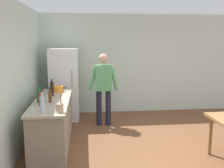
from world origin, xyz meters
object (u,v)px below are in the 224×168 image
refrigerator (64,85)px  bottle_beer_brown (50,97)px  cooking_pot (57,89)px  bottle_wine_dark (52,89)px  utensil_jar (60,108)px  bottle_sauce_red (40,100)px  person (104,85)px  bottle_wine_green (39,95)px  bottle_water_clear (42,104)px

refrigerator → bottle_beer_brown: refrigerator is taller
cooking_pot → bottle_wine_dark: size_ratio=1.18×
utensil_jar → bottle_sauce_red: size_ratio=1.33×
person → refrigerator: bearing=149.8°
utensil_jar → bottle_beer_brown: utensil_jar is taller
person → bottle_wine_green: (-1.26, -1.27, 0.07)m
utensil_jar → bottle_wine_green: (-0.44, 0.68, 0.07)m
cooking_pot → bottle_beer_brown: (-0.01, -0.96, 0.05)m
refrigerator → bottle_wine_dark: bearing=-96.2°
person → bottle_wine_dark: size_ratio=5.00×
bottle_sauce_red → cooking_pot: bearing=82.8°
bottle_water_clear → bottle_beer_brown: (0.04, 0.62, -0.02)m
refrigerator → bottle_wine_green: bearing=-99.5°
utensil_jar → bottle_water_clear: (-0.28, 0.06, 0.05)m
utensil_jar → cooking_pot: bearing=97.8°
bottle_wine_green → bottle_beer_brown: 0.20m
person → bottle_water_clear: bearing=-120.1°
bottle_beer_brown → bottle_sauce_red: bottle_beer_brown is taller
person → utensil_jar: 2.12m
bottle_wine_green → bottle_sauce_red: size_ratio=1.42×
cooking_pot → bottle_wine_dark: (-0.05, -0.41, 0.09)m
bottle_wine_dark → bottle_sauce_red: 0.77m
person → utensil_jar: person is taller
person → bottle_wine_green: bearing=-134.6°
bottle_sauce_red → bottle_wine_dark: bearing=82.3°
bottle_sauce_red → person: bearing=51.3°
utensil_jar → bottle_beer_brown: bearing=109.2°
person → bottle_beer_brown: bearing=-129.7°
bottle_wine_green → bottle_beer_brown: bearing=0.3°
refrigerator → bottle_beer_brown: 1.83m
bottle_wine_green → bottle_sauce_red: 0.23m
cooking_pot → bottle_sauce_red: bottle_sauce_red is taller
bottle_wine_green → bottle_water_clear: bottle_wine_green is taller
person → bottle_water_clear: size_ratio=5.67×
bottle_wine_green → bottle_water_clear: 0.64m
bottle_sauce_red → refrigerator: bearing=83.2°
cooking_pot → bottle_sauce_red: 1.18m
cooking_pot → bottle_beer_brown: size_ratio=1.54×
refrigerator → utensil_jar: 2.52m
refrigerator → bottle_wine_green: refrigerator is taller
person → bottle_sauce_red: size_ratio=7.08×
utensil_jar → bottle_wine_green: bearing=122.5°
refrigerator → person: (0.95, -0.55, 0.08)m
refrigerator → cooking_pot: refrigerator is taller
person → cooking_pot: size_ratio=4.25×
bottle_beer_brown → refrigerator: bearing=86.6°
refrigerator → bottle_water_clear: (-0.15, -2.45, 0.13)m
refrigerator → bottle_wine_green: 1.86m
refrigerator → cooking_pot: size_ratio=4.50×
refrigerator → bottle_beer_brown: bearing=-93.4°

